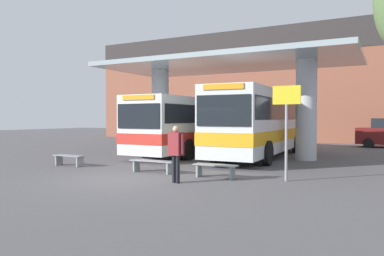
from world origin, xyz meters
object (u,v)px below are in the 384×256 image
object	(u,v)px
transit_bus_center_bay	(262,121)
waiting_bench_near_pillar	(153,163)
transit_bus_left_bay	(200,123)
waiting_bench_mid_platform	(69,158)
info_sign_platform	(286,113)
pedestrian_waiting	(176,148)
waiting_bench_far_platform	(215,168)

from	to	relation	value
transit_bus_center_bay	waiting_bench_near_pillar	distance (m)	7.87
transit_bus_left_bay	waiting_bench_near_pillar	distance (m)	8.40
waiting_bench_near_pillar	waiting_bench_mid_platform	bearing A→B (deg)	180.00
waiting_bench_near_pillar	waiting_bench_mid_platform	world-z (taller)	same
transit_bus_center_bay	info_sign_platform	distance (m)	7.65
waiting_bench_near_pillar	info_sign_platform	size ratio (longest dim) A/B	0.60
transit_bus_left_bay	pedestrian_waiting	distance (m)	10.32
waiting_bench_near_pillar	transit_bus_left_bay	bearing A→B (deg)	104.14
transit_bus_center_bay	pedestrian_waiting	bearing A→B (deg)	88.14
waiting_bench_mid_platform	pedestrian_waiting	bearing A→B (deg)	-13.69
transit_bus_left_bay	waiting_bench_mid_platform	size ratio (longest dim) A/B	8.01
transit_bus_left_bay	waiting_bench_near_pillar	world-z (taller)	transit_bus_left_bay
pedestrian_waiting	waiting_bench_far_platform	bearing A→B (deg)	79.93
waiting_bench_mid_platform	pedestrian_waiting	size ratio (longest dim) A/B	0.85
waiting_bench_far_platform	info_sign_platform	bearing A→B (deg)	11.30
transit_bus_center_bay	waiting_bench_far_platform	xyz separation A→B (m)	(0.71, -7.48, -1.57)
transit_bus_center_bay	waiting_bench_far_platform	world-z (taller)	transit_bus_center_bay
transit_bus_left_bay	waiting_bench_near_pillar	xyz separation A→B (m)	(2.02, -8.03, -1.39)
transit_bus_center_bay	info_sign_platform	bearing A→B (deg)	111.17
transit_bus_center_bay	waiting_bench_far_platform	bearing A→B (deg)	93.38
waiting_bench_mid_platform	pedestrian_waiting	xyz separation A→B (m)	(6.15, -1.50, 0.76)
waiting_bench_near_pillar	pedestrian_waiting	world-z (taller)	pedestrian_waiting
transit_bus_center_bay	waiting_bench_mid_platform	xyz separation A→B (m)	(-6.13, -7.48, -1.57)
waiting_bench_near_pillar	pedestrian_waiting	distance (m)	2.52
waiting_bench_near_pillar	waiting_bench_mid_platform	size ratio (longest dim) A/B	1.22
transit_bus_center_bay	info_sign_platform	xyz separation A→B (m)	(3.01, -7.02, 0.29)
transit_bus_left_bay	waiting_bench_mid_platform	world-z (taller)	transit_bus_left_bay
transit_bus_left_bay	transit_bus_center_bay	size ratio (longest dim) A/B	1.06
waiting_bench_near_pillar	info_sign_platform	distance (m)	5.23
waiting_bench_near_pillar	waiting_bench_mid_platform	xyz separation A→B (m)	(-4.27, 0.00, -0.01)
waiting_bench_near_pillar	info_sign_platform	world-z (taller)	info_sign_platform
transit_bus_center_bay	pedestrian_waiting	size ratio (longest dim) A/B	6.37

